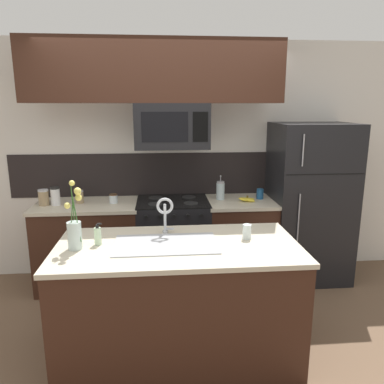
{
  "coord_description": "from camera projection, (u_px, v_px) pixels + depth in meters",
  "views": [
    {
      "loc": [
        -0.13,
        -2.95,
        1.91
      ],
      "look_at": [
        0.15,
        0.27,
        1.16
      ],
      "focal_mm": 35.0,
      "sensor_mm": 36.0,
      "label": 1
    }
  ],
  "objects": [
    {
      "name": "banana_bunch",
      "position": [
        247.0,
        200.0,
        3.98
      ],
      "size": [
        0.19,
        0.12,
        0.08
      ],
      "color": "yellow",
      "rests_on": "back_counter_right"
    },
    {
      "name": "upper_cabinet_band",
      "position": [
        154.0,
        71.0,
        3.62
      ],
      "size": [
        2.51,
        0.34,
        0.6
      ],
      "primitive_type": "cube",
      "color": "#381E14"
    },
    {
      "name": "storage_jar_short",
      "position": [
        80.0,
        197.0,
        3.92
      ],
      "size": [
        0.08,
        0.08,
        0.13
      ],
      "color": "#997F5B",
      "rests_on": "back_counter_left"
    },
    {
      "name": "refrigerator",
      "position": [
        309.0,
        202.0,
        4.14
      ],
      "size": [
        0.84,
        0.74,
        1.73
      ],
      "color": "black",
      "rests_on": "ground"
    },
    {
      "name": "french_press",
      "position": [
        220.0,
        190.0,
        4.06
      ],
      "size": [
        0.09,
        0.09,
        0.27
      ],
      "color": "silver",
      "rests_on": "back_counter_right"
    },
    {
      "name": "spare_glass",
      "position": [
        247.0,
        232.0,
        2.87
      ],
      "size": [
        0.07,
        0.07,
        0.11
      ],
      "color": "silver",
      "rests_on": "island_counter"
    },
    {
      "name": "storage_jar_tall",
      "position": [
        44.0,
        197.0,
        3.82
      ],
      "size": [
        0.1,
        0.1,
        0.16
      ],
      "color": "#997F5B",
      "rests_on": "back_counter_left"
    },
    {
      "name": "stove_range",
      "position": [
        173.0,
        241.0,
        4.08
      ],
      "size": [
        0.76,
        0.64,
        0.93
      ],
      "color": "black",
      "rests_on": "ground"
    },
    {
      "name": "back_counter_left",
      "position": [
        89.0,
        245.0,
        4.0
      ],
      "size": [
        1.07,
        0.65,
        0.91
      ],
      "color": "#381E14",
      "rests_on": "ground"
    },
    {
      "name": "storage_jar_squat",
      "position": [
        113.0,
        199.0,
        3.92
      ],
      "size": [
        0.09,
        0.09,
        0.09
      ],
      "color": "silver",
      "rests_on": "back_counter_left"
    },
    {
      "name": "dish_soap_bottle",
      "position": [
        98.0,
        236.0,
        2.74
      ],
      "size": [
        0.06,
        0.05,
        0.16
      ],
      "color": "beige",
      "rests_on": "island_counter"
    },
    {
      "name": "back_counter_right",
      "position": [
        239.0,
        240.0,
        4.14
      ],
      "size": [
        0.74,
        0.65,
        0.91
      ],
      "color": "#381E14",
      "rests_on": "ground"
    },
    {
      "name": "rear_partition",
      "position": [
        197.0,
        160.0,
        4.28
      ],
      "size": [
        5.2,
        0.1,
        2.6
      ],
      "primitive_type": "cube",
      "color": "silver",
      "rests_on": "ground"
    },
    {
      "name": "storage_jar_medium",
      "position": [
        55.0,
        196.0,
        3.83
      ],
      "size": [
        0.09,
        0.09,
        0.19
      ],
      "color": "silver",
      "rests_on": "back_counter_left"
    },
    {
      "name": "flower_vase",
      "position": [
        75.0,
        231.0,
        2.65
      ],
      "size": [
        0.12,
        0.15,
        0.49
      ],
      "color": "silver",
      "rests_on": "island_counter"
    },
    {
      "name": "sink_faucet",
      "position": [
        165.0,
        211.0,
        2.92
      ],
      "size": [
        0.14,
        0.14,
        0.31
      ],
      "color": "#B7BABF",
      "rests_on": "island_counter"
    },
    {
      "name": "coffee_tin",
      "position": [
        260.0,
        194.0,
        4.1
      ],
      "size": [
        0.08,
        0.08,
        0.11
      ],
      "primitive_type": "cylinder",
      "color": "#1E5184",
      "rests_on": "back_counter_right"
    },
    {
      "name": "kitchen_sink",
      "position": [
        166.0,
        253.0,
        2.77
      ],
      "size": [
        0.76,
        0.44,
        0.16
      ],
      "color": "#ADAFB5",
      "rests_on": "island_counter"
    },
    {
      "name": "microwave",
      "position": [
        172.0,
        126.0,
        3.78
      ],
      "size": [
        0.74,
        0.4,
        0.45
      ],
      "color": "black"
    },
    {
      "name": "splash_band",
      "position": [
        171.0,
        174.0,
        4.24
      ],
      "size": [
        3.55,
        0.01,
        0.48
      ],
      "primitive_type": "cube",
      "color": "black",
      "rests_on": "rear_partition"
    },
    {
      "name": "island_counter",
      "position": [
        178.0,
        300.0,
        2.87
      ],
      "size": [
        1.8,
        0.88,
        0.91
      ],
      "color": "#381E14",
      "rests_on": "ground"
    },
    {
      "name": "ground_plane",
      "position": [
        178.0,
        327.0,
        3.31
      ],
      "size": [
        10.0,
        10.0,
        0.0
      ],
      "primitive_type": "plane",
      "color": "brown"
    }
  ]
}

